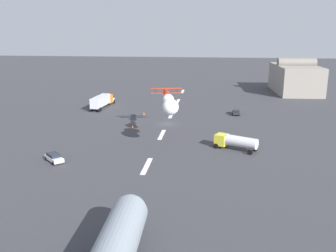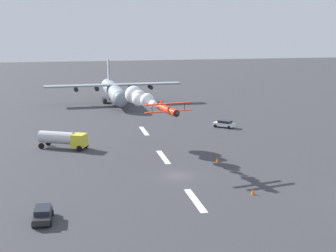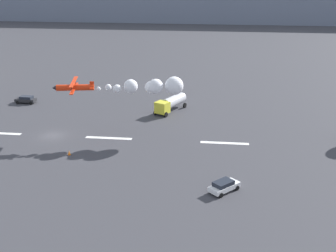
# 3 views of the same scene
# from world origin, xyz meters

# --- Properties ---
(ground_plane) EXTENTS (440.00, 440.00, 0.00)m
(ground_plane) POSITION_xyz_m (0.00, 0.00, 0.00)
(ground_plane) COLOR #38383D
(ground_plane) RESTS_ON ground
(runway_stripe_2) EXTENTS (8.00, 0.90, 0.01)m
(runway_stripe_2) POSITION_xyz_m (-9.81, 0.00, 0.01)
(runway_stripe_2) COLOR white
(runway_stripe_2) RESTS_ON ground
(runway_stripe_3) EXTENTS (8.00, 0.90, 0.01)m
(runway_stripe_3) POSITION_xyz_m (9.81, 0.00, 0.01)
(runway_stripe_3) COLOR white
(runway_stripe_3) RESTS_ON ground
(runway_stripe_4) EXTENTS (8.00, 0.90, 0.01)m
(runway_stripe_4) POSITION_xyz_m (29.42, 0.00, 0.01)
(runway_stripe_4) COLOR white
(runway_stripe_4) RESTS_ON ground
(cargo_transport_plane) EXTENTS (29.38, 36.52, 11.17)m
(cargo_transport_plane) POSITION_xyz_m (64.22, 2.44, 3.36)
(cargo_transport_plane) COLOR gray
(cargo_transport_plane) RESTS_ON ground
(stunt_biplane_red) EXTENTS (21.58, 8.01, 3.12)m
(stunt_biplane_red) POSITION_xyz_m (16.24, 2.44, 8.61)
(stunt_biplane_red) COLOR red
(fuel_tanker_truck) EXTENTS (6.06, 8.58, 2.90)m
(fuel_tanker_truck) POSITION_xyz_m (18.69, 15.66, 1.73)
(fuel_tanker_truck) COLOR yellow
(fuel_tanker_truck) RESTS_ON ground
(followme_car_yellow) EXTENTS (4.32, 4.41, 1.52)m
(followme_car_yellow) POSITION_xyz_m (29.23, -16.72, 0.81)
(followme_car_yellow) COLOR white
(followme_car_yellow) RESTS_ON ground
(airport_staff_sedan) EXTENTS (4.37, 2.19, 1.52)m
(airport_staff_sedan) POSITION_xyz_m (-12.39, 17.71, 0.81)
(airport_staff_sedan) COLOR #262628
(airport_staff_sedan) RESTS_ON ground
(traffic_cone_near) EXTENTS (0.44, 0.44, 0.75)m
(traffic_cone_near) POSITION_xyz_m (-9.30, -7.56, 0.38)
(traffic_cone_near) COLOR orange
(traffic_cone_near) RESTS_ON ground
(traffic_cone_far) EXTENTS (0.44, 0.44, 0.75)m
(traffic_cone_far) POSITION_xyz_m (5.39, -7.60, 0.38)
(traffic_cone_far) COLOR orange
(traffic_cone_far) RESTS_ON ground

